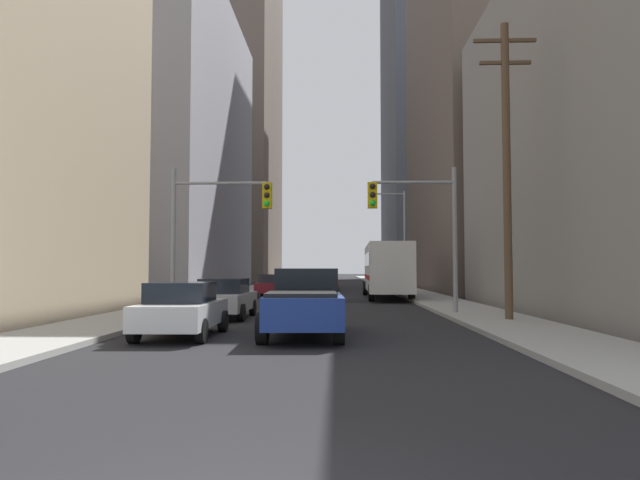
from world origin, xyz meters
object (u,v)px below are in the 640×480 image
at_px(city_bus, 386,268).
at_px(sedan_maroon, 272,285).
at_px(pickup_truck_blue, 305,303).
at_px(sedan_white, 182,309).
at_px(traffic_signal_near_right, 417,216).
at_px(traffic_signal_near_left, 216,216).
at_px(sedan_silver, 225,298).
at_px(sedan_red, 327,282).
at_px(sedan_grey, 319,288).

bearing_deg(city_bus, sedan_maroon, 168.58).
distance_m(pickup_truck_blue, sedan_white, 3.42).
bearing_deg(traffic_signal_near_right, traffic_signal_near_left, 180.00).
bearing_deg(traffic_signal_near_right, sedan_silver, -169.43).
bearing_deg(sedan_maroon, traffic_signal_near_right, -63.20).
bearing_deg(sedan_white, pickup_truck_blue, 7.66).
xyz_separation_m(pickup_truck_blue, traffic_signal_near_right, (4.13, 6.88, 3.10)).
relative_size(city_bus, sedan_white, 2.73).
relative_size(sedan_silver, traffic_signal_near_right, 0.71).
height_order(city_bus, traffic_signal_near_left, traffic_signal_near_left).
distance_m(city_bus, sedan_red, 13.64).
relative_size(sedan_white, traffic_signal_near_right, 0.71).
height_order(sedan_silver, sedan_red, same).
height_order(city_bus, sedan_grey, city_bus).
relative_size(city_bus, sedan_grey, 2.72).
relative_size(city_bus, traffic_signal_near_right, 1.93).
bearing_deg(sedan_red, traffic_signal_near_right, -81.20).
height_order(sedan_white, sedan_grey, same).
height_order(pickup_truck_blue, sedan_red, pickup_truck_blue).
distance_m(pickup_truck_blue, traffic_signal_near_left, 8.57).
distance_m(sedan_maroon, traffic_signal_near_left, 15.44).
height_order(sedan_white, traffic_signal_near_left, traffic_signal_near_left).
height_order(sedan_maroon, sedan_grey, same).
bearing_deg(traffic_signal_near_left, pickup_truck_blue, -59.61).
relative_size(sedan_white, sedan_maroon, 1.00).
bearing_deg(sedan_silver, sedan_grey, 75.03).
distance_m(sedan_red, traffic_signal_near_left, 27.05).
height_order(sedan_red, traffic_signal_near_right, traffic_signal_near_right).
distance_m(city_bus, traffic_signal_near_right, 13.72).
bearing_deg(pickup_truck_blue, sedan_maroon, 99.01).
bearing_deg(sedan_maroon, traffic_signal_near_left, -92.09).
bearing_deg(sedan_grey, sedan_red, 89.29).
xyz_separation_m(sedan_grey, sedan_red, (0.20, 15.96, 0.00)).
height_order(sedan_grey, sedan_red, same).
distance_m(sedan_maroon, traffic_signal_near_right, 17.20).
relative_size(city_bus, pickup_truck_blue, 2.11).
xyz_separation_m(pickup_truck_blue, sedan_red, (0.02, 33.42, -0.16)).
distance_m(city_bus, pickup_truck_blue, 20.86).
height_order(city_bus, sedan_red, city_bus).
height_order(sedan_red, traffic_signal_near_left, traffic_signal_near_left).
distance_m(sedan_white, sedan_grey, 18.20).
xyz_separation_m(sedan_maroon, traffic_signal_near_right, (7.61, -15.08, 3.26)).
bearing_deg(sedan_silver, sedan_red, 83.06).
height_order(sedan_maroon, sedan_red, same).
distance_m(sedan_white, traffic_signal_near_left, 8.06).
height_order(city_bus, sedan_maroon, city_bus).
xyz_separation_m(sedan_maroon, traffic_signal_near_left, (-0.55, -15.08, 3.29)).
height_order(sedan_maroon, traffic_signal_near_right, traffic_signal_near_right).
distance_m(sedan_grey, traffic_signal_near_right, 11.88).
bearing_deg(city_bus, traffic_signal_near_left, -120.79).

